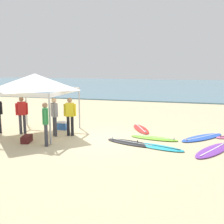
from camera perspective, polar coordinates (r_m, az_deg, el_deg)
The scene contains 15 objects.
ground_plane at distance 11.62m, azimuth -2.98°, elevation -5.76°, with size 80.00×80.00×0.00m, color beige.
sea at distance 41.39m, azimuth 10.61°, elevation 5.40°, with size 80.00×36.00×0.10m, color #568499.
canopy_tent at distance 12.77m, azimuth -15.91°, elevation 6.17°, with size 3.13×3.13×2.75m.
surfboard_blue at distance 12.40m, azimuth 18.43°, elevation -5.10°, with size 2.13×2.30×0.19m.
surfboard_purple at distance 10.73m, azimuth 20.50°, elevation -7.51°, with size 1.76×2.51×0.19m.
surfboard_lime at distance 11.80m, azimuth 8.87°, elevation -5.45°, with size 2.13×0.88×0.19m.
surfboard_cyan at distance 10.60m, azimuth 9.51°, elevation -7.23°, with size 2.18×1.15×0.19m.
surfboard_red at distance 13.39m, azimuth 6.12°, elevation -3.55°, with size 1.34×2.09×0.19m.
surfboard_black at distance 11.01m, azimuth 3.96°, elevation -6.46°, with size 2.26×1.22×0.19m.
person_yellow at distance 12.15m, azimuth -8.84°, elevation -0.39°, with size 0.53×0.31×1.71m.
person_red at distance 13.01m, azimuth -18.42°, elevation -0.12°, with size 0.44×0.40×1.71m.
person_green at distance 10.79m, azimuth -13.80°, elevation -1.86°, with size 0.36×0.50×1.71m.
person_grey at distance 12.21m, azimuth -12.01°, elevation -0.45°, with size 0.41×0.43×1.71m.
gear_bag_near_tent at distance 11.67m, azimuth -17.51°, elevation -5.43°, with size 0.60×0.32×0.28m, color #4C1919.
cooler_box at distance 13.53m, azimuth -10.37°, elevation -2.81°, with size 0.50×0.36×0.39m.
Camera 1 is at (3.58, -10.61, 3.12)m, focal length 43.48 mm.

